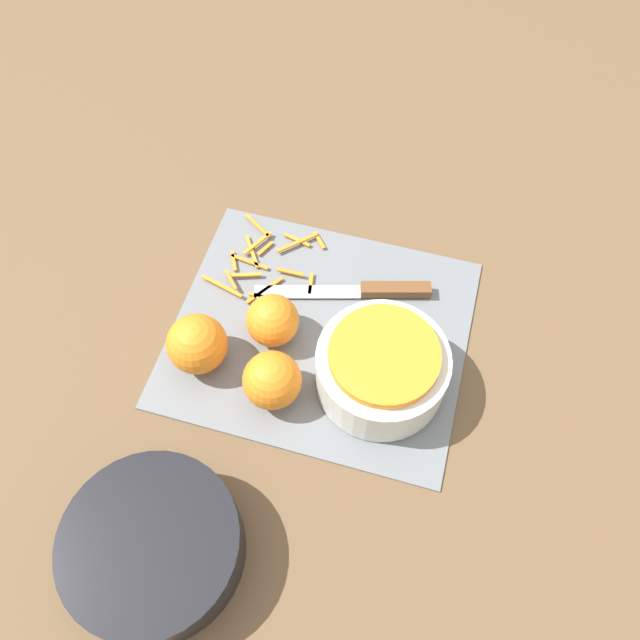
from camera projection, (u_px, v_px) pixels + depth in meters
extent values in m
plane|color=brown|center=(320.00, 333.00, 0.89)|extent=(4.00, 4.00, 0.00)
cube|color=slate|center=(320.00, 332.00, 0.89)|extent=(0.41, 0.36, 0.01)
cylinder|color=silver|center=(381.00, 370.00, 0.81)|extent=(0.17, 0.17, 0.07)
cylinder|color=orange|center=(384.00, 356.00, 0.78)|extent=(0.14, 0.14, 0.02)
cylinder|color=black|center=(154.00, 546.00, 0.71)|extent=(0.20, 0.20, 0.07)
cube|color=brown|center=(396.00, 290.00, 0.91)|extent=(0.10, 0.05, 0.02)
cube|color=#B2B2B7|center=(307.00, 292.00, 0.91)|extent=(0.16, 0.06, 0.00)
sphere|color=orange|center=(272.00, 320.00, 0.85)|extent=(0.07, 0.07, 0.07)
sphere|color=orange|center=(272.00, 380.00, 0.80)|extent=(0.08, 0.08, 0.08)
sphere|color=orange|center=(197.00, 344.00, 0.83)|extent=(0.08, 0.08, 0.08)
cube|color=orange|center=(311.00, 284.00, 0.92)|extent=(0.01, 0.04, 0.00)
cube|color=orange|center=(234.00, 261.00, 0.94)|extent=(0.02, 0.04, 0.00)
cube|color=orange|center=(265.00, 248.00, 0.95)|extent=(0.02, 0.03, 0.00)
cube|color=orange|center=(250.00, 262.00, 0.94)|extent=(0.06, 0.01, 0.00)
cube|color=orange|center=(265.00, 290.00, 0.92)|extent=(0.04, 0.06, 0.00)
cube|color=orange|center=(252.00, 251.00, 0.95)|extent=(0.04, 0.05, 0.00)
cube|color=orange|center=(222.00, 286.00, 0.92)|extent=(0.07, 0.02, 0.00)
cube|color=orange|center=(231.00, 280.00, 0.92)|extent=(0.03, 0.03, 0.00)
cube|color=orange|center=(291.00, 272.00, 0.93)|extent=(0.04, 0.01, 0.00)
cube|color=orange|center=(297.00, 243.00, 0.96)|extent=(0.05, 0.05, 0.00)
cube|color=orange|center=(319.00, 240.00, 0.96)|extent=(0.03, 0.03, 0.00)
cube|color=orange|center=(263.00, 297.00, 0.91)|extent=(0.04, 0.01, 0.00)
cube|color=orange|center=(244.00, 275.00, 0.93)|extent=(0.05, 0.02, 0.00)
cube|color=orange|center=(297.00, 240.00, 0.96)|extent=(0.04, 0.02, 0.00)
cube|color=orange|center=(257.00, 243.00, 0.96)|extent=(0.03, 0.05, 0.00)
cube|color=orange|center=(258.00, 226.00, 0.97)|extent=(0.05, 0.04, 0.00)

